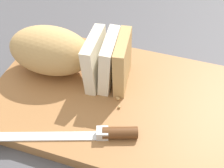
# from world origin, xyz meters

# --- Properties ---
(ground_plane) EXTENTS (3.00, 3.00, 0.00)m
(ground_plane) POSITION_xyz_m (0.00, 0.00, 0.00)
(ground_plane) COLOR #4C4C51
(cutting_board) EXTENTS (0.48, 0.32, 0.02)m
(cutting_board) POSITION_xyz_m (0.00, 0.00, 0.01)
(cutting_board) COLOR #9E6B3D
(cutting_board) RESTS_ON ground_plane
(bread_loaf) EXTENTS (0.25, 0.11, 0.10)m
(bread_loaf) POSITION_xyz_m (-0.11, 0.04, 0.08)
(bread_loaf) COLOR tan
(bread_loaf) RESTS_ON cutting_board
(bread_knife) EXTENTS (0.28, 0.11, 0.02)m
(bread_knife) POSITION_xyz_m (0.00, -0.10, 0.03)
(bread_knife) COLOR silver
(bread_knife) RESTS_ON cutting_board
(crumb_near_knife) EXTENTS (0.01, 0.01, 0.01)m
(crumb_near_knife) POSITION_xyz_m (0.02, -0.03, 0.03)
(crumb_near_knife) COLOR tan
(crumb_near_knife) RESTS_ON cutting_board
(crumb_near_loaf) EXTENTS (0.01, 0.01, 0.01)m
(crumb_near_loaf) POSITION_xyz_m (0.01, -0.01, 0.03)
(crumb_near_loaf) COLOR tan
(crumb_near_loaf) RESTS_ON cutting_board
(crumb_stray_left) EXTENTS (0.01, 0.01, 0.01)m
(crumb_stray_left) POSITION_xyz_m (-0.06, 0.05, 0.03)
(crumb_stray_left) COLOR tan
(crumb_stray_left) RESTS_ON cutting_board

